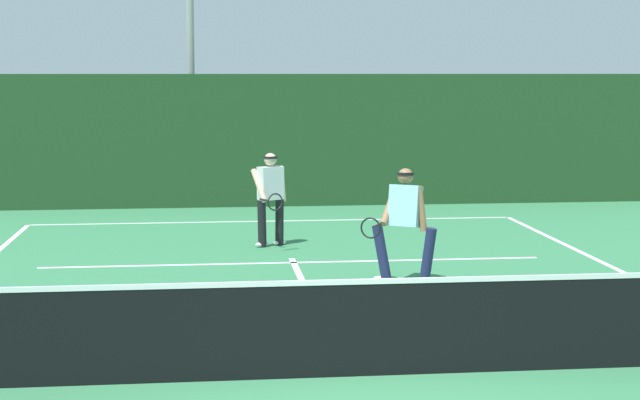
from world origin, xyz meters
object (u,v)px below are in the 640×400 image
Objects in this scene: tennis_ball at (72,309)px; player_near at (404,221)px; player_far at (271,195)px; light_pole at (190,12)px.

player_near is at bearing 14.77° from tennis_ball.
light_pole reaches higher than player_far.
player_near is at bearing -72.78° from light_pole.
tennis_ball is 11.95m from light_pole.
light_pole is (-1.41, 6.51, 3.46)m from player_far.
light_pole is (-3.07, 9.89, 3.44)m from player_near.
tennis_ball is 0.01× the size of light_pole.
player_near is 4.67m from tennis_ball.
light_pole is at bearing 82.94° from tennis_ball.
tennis_ball is at bearing 30.20° from player_far.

